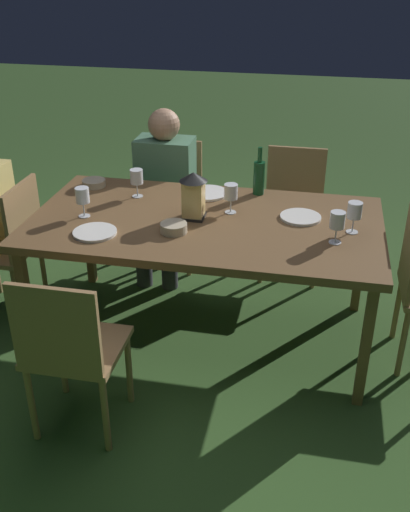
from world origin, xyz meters
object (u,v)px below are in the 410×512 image
at_px(wine_glass_a, 355,212).
at_px(bowl_olives, 94,183).
at_px(plate_b, 95,232).
at_px(wine_glass_c, 337,222).
at_px(plate_a, 301,217).
at_px(wine_glass_b, 82,197).
at_px(wine_glass_e, 231,193).
at_px(green_bottle_on_table, 259,177).
at_px(chair_side_left_b, 171,197).
at_px(dining_table, 205,228).
at_px(bowl_bread, 174,227).
at_px(lantern_centerpiece, 193,193).
at_px(wine_glass_d, 137,178).
at_px(chair_side_left_a, 293,206).
at_px(person_in_green, 163,187).
at_px(chair_head_far, 9,243).
at_px(plate_c, 208,193).
at_px(chair_side_right_b, 70,348).

xyz_separation_m(wine_glass_a, bowl_olives, (1.57, -0.36, -0.09)).
bearing_deg(plate_b, wine_glass_c, -173.30).
xyz_separation_m(wine_glass_c, plate_a, (0.19, -0.27, -0.11)).
relative_size(wine_glass_b, wine_glass_e, 1.00).
bearing_deg(wine_glass_c, green_bottle_on_table, -51.39).
bearing_deg(chair_side_left_b, dining_table, 115.41).
bearing_deg(bowl_olives, plate_a, 169.81).
relative_size(wine_glass_b, bowl_bread, 1.20).
bearing_deg(lantern_centerpiece, bowl_bread, 72.52).
distance_m(wine_glass_c, wine_glass_d, 1.23).
xyz_separation_m(chair_side_left_a, wine_glass_c, (-0.27, 1.05, 0.38)).
bearing_deg(plate_a, person_in_green, -32.04).
xyz_separation_m(chair_head_far, plate_a, (-1.72, -0.12, 0.27)).
relative_size(wine_glass_c, plate_b, 0.74).
xyz_separation_m(chair_side_left_b, chair_head_far, (0.78, 0.91, 0.00)).
bearing_deg(bowl_olives, dining_table, 155.43).
distance_m(person_in_green, chair_side_left_a, 0.90).
distance_m(dining_table, chair_side_left_a, 1.03).
bearing_deg(plate_c, plate_b, 54.27).
height_order(lantern_centerpiece, wine_glass_d, lantern_centerpiece).
bearing_deg(chair_side_right_b, wine_glass_d, -88.52).
bearing_deg(green_bottle_on_table, plate_b, 43.24).
relative_size(chair_side_left_a, wine_glass_a, 5.15).
bearing_deg(chair_side_left_b, wine_glass_b, 76.87).
relative_size(plate_a, plate_c, 0.92).
height_order(chair_side_right_b, green_bottle_on_table, green_bottle_on_table).
relative_size(person_in_green, wine_glass_c, 6.80).
distance_m(green_bottle_on_table, wine_glass_a, 0.70).
xyz_separation_m(person_in_green, chair_side_left_a, (-0.87, -0.20, -0.15)).
height_order(person_in_green, lantern_centerpiece, person_in_green).
xyz_separation_m(person_in_green, wine_glass_e, (-0.55, 0.59, 0.23)).
bearing_deg(wine_glass_c, chair_side_left_a, -75.66).
xyz_separation_m(plate_a, bowl_bread, (0.64, 0.31, 0.02)).
bearing_deg(wine_glass_e, dining_table, 46.13).
bearing_deg(chair_head_far, bowl_olives, -140.39).
xyz_separation_m(chair_side_left_a, wine_glass_e, (0.31, 0.79, 0.38)).
bearing_deg(person_in_green, plate_b, 84.51).
distance_m(wine_glass_e, plate_c, 0.32).
distance_m(wine_glass_a, bowl_bread, 0.94).
xyz_separation_m(chair_side_left_a, plate_a, (-0.08, 0.79, 0.27)).
relative_size(dining_table, wine_glass_e, 11.39).
height_order(chair_side_left_a, plate_c, chair_side_left_a).
height_order(chair_side_left_a, bowl_bread, chair_side_left_a).
relative_size(chair_side_right_b, plate_c, 3.55).
bearing_deg(lantern_centerpiece, wine_glass_e, -149.34).
height_order(wine_glass_c, plate_c, wine_glass_c).
distance_m(wine_glass_d, wine_glass_e, 0.60).
distance_m(dining_table, lantern_centerpiece, 0.21).
height_order(chair_head_far, wine_glass_a, wine_glass_a).
bearing_deg(wine_glass_b, plate_a, -169.76).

